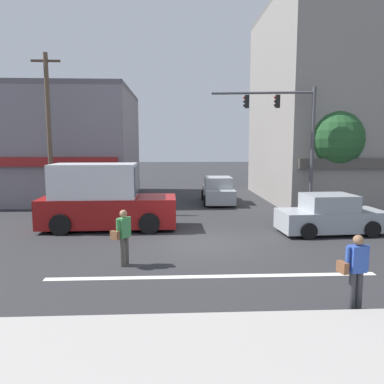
% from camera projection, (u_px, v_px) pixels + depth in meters
% --- Properties ---
extents(ground_plane, '(120.00, 120.00, 0.00)m').
position_uv_depth(ground_plane, '(203.00, 243.00, 13.60)').
color(ground_plane, '#2B2B2D').
extents(lane_marking_stripe, '(9.00, 0.24, 0.01)m').
position_uv_depth(lane_marking_stripe, '(213.00, 276.00, 10.13)').
color(lane_marking_stripe, silver).
rests_on(lane_marking_stripe, ground).
extents(building_left_block, '(13.03, 9.37, 6.99)m').
position_uv_depth(building_left_block, '(32.00, 145.00, 24.47)').
color(building_left_block, slate).
rests_on(building_left_block, ground).
extents(building_right_corner, '(10.90, 11.06, 12.18)m').
position_uv_depth(building_right_corner, '(353.00, 103.00, 23.57)').
color(building_right_corner, gray).
rests_on(building_right_corner, ground).
extents(street_tree, '(3.17, 3.17, 5.38)m').
position_uv_depth(street_tree, '(332.00, 140.00, 19.15)').
color(street_tree, '#4C3823').
rests_on(street_tree, ground).
extents(utility_pole_near_left, '(1.40, 0.22, 7.98)m').
position_uv_depth(utility_pole_near_left, '(49.00, 132.00, 18.65)').
color(utility_pole_near_left, brown).
rests_on(utility_pole_near_left, ground).
extents(traffic_light_mast, '(4.86, 0.76, 6.20)m').
position_uv_depth(traffic_light_mast, '(292.00, 131.00, 17.75)').
color(traffic_light_mast, '#47474C').
rests_on(traffic_light_mast, ground).
extents(box_truck_crossing_center, '(5.63, 2.30, 2.75)m').
position_uv_depth(box_truck_crossing_center, '(104.00, 200.00, 15.63)').
color(box_truck_crossing_center, maroon).
rests_on(box_truck_crossing_center, ground).
extents(sedan_crossing_rightbound, '(4.20, 2.09, 1.58)m').
position_uv_depth(sedan_crossing_rightbound, '(330.00, 216.00, 14.93)').
color(sedan_crossing_rightbound, '#999EA3').
rests_on(sedan_crossing_rightbound, ground).
extents(sedan_parked_curbside, '(1.97, 4.15, 1.58)m').
position_uv_depth(sedan_parked_curbside, '(218.00, 191.00, 22.64)').
color(sedan_parked_curbside, '#999EA3').
rests_on(sedan_parked_curbside, ground).
extents(pedestrian_foreground_with_bag, '(0.69, 0.32, 1.67)m').
position_uv_depth(pedestrian_foreground_with_bag, '(356.00, 268.00, 7.95)').
color(pedestrian_foreground_with_bag, '#333338').
rests_on(pedestrian_foreground_with_bag, ground).
extents(pedestrian_mid_crossing, '(0.57, 0.60, 1.67)m').
position_uv_depth(pedestrian_mid_crossing, '(123.00, 234.00, 10.91)').
color(pedestrian_mid_crossing, '#4C4742').
rests_on(pedestrian_mid_crossing, ground).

